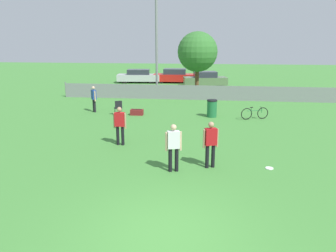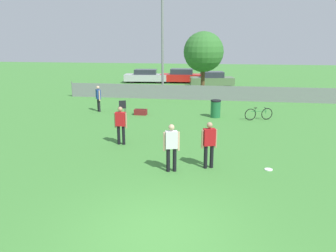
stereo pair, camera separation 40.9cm
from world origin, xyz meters
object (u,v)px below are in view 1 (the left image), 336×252
object	(u,v)px
frisbee_disc	(269,168)
tree_near_pole	(197,52)
bicycle_sideline	(255,113)
trash_bin	(212,108)
parked_car_red	(175,76)
parked_car_silver	(139,76)
spectator_in_blue	(94,97)
folding_chair_sideline	(118,107)
player_defender_red	(120,123)
light_pole	(156,21)
parked_car_olive	(205,79)
gear_bag_sideline	(137,112)
player_receiver_white	(173,145)
player_thrower_red	(211,142)

from	to	relation	value
frisbee_disc	tree_near_pole	bearing A→B (deg)	101.23
bicycle_sideline	trash_bin	bearing A→B (deg)	153.86
parked_car_red	parked_car_silver	bearing A→B (deg)	-174.01
spectator_in_blue	folding_chair_sideline	distance (m)	1.87
tree_near_pole	trash_bin	xyz separation A→B (m)	(1.24, -8.31, -2.96)
trash_bin	player_defender_red	bearing A→B (deg)	-123.22
light_pole	bicycle_sideline	distance (m)	11.84
spectator_in_blue	trash_bin	world-z (taller)	spectator_in_blue
parked_car_silver	trash_bin	bearing A→B (deg)	-69.81
spectator_in_blue	bicycle_sideline	xyz separation A→B (m)	(9.70, -0.76, -0.58)
parked_car_red	parked_car_olive	distance (m)	4.13
gear_bag_sideline	spectator_in_blue	bearing A→B (deg)	169.59
trash_bin	parked_car_red	xyz separation A→B (m)	(-3.91, 16.25, 0.19)
player_defender_red	frisbee_disc	size ratio (longest dim) A/B	5.89
player_defender_red	parked_car_red	bearing A→B (deg)	92.35
bicycle_sideline	spectator_in_blue	bearing A→B (deg)	156.10
light_pole	frisbee_disc	distance (m)	17.77
tree_near_pole	parked_car_silver	distance (m)	10.26
parked_car_red	parked_car_olive	xyz separation A→B (m)	(3.26, -2.53, -0.02)
frisbee_disc	bicycle_sideline	world-z (taller)	bicycle_sideline
spectator_in_blue	frisbee_disc	world-z (taller)	spectator_in_blue
player_defender_red	bicycle_sideline	xyz separation A→B (m)	(6.28, 5.62, -0.60)
player_defender_red	gear_bag_sideline	distance (m)	5.94
bicycle_sideline	parked_car_red	bearing A→B (deg)	91.53
spectator_in_blue	bicycle_sideline	distance (m)	9.75
tree_near_pole	trash_bin	distance (m)	8.91
light_pole	player_receiver_white	world-z (taller)	light_pole
folding_chair_sideline	parked_car_red	size ratio (longest dim) A/B	0.19
player_receiver_white	gear_bag_sideline	distance (m)	9.10
light_pole	folding_chair_sideline	distance (m)	9.49
folding_chair_sideline	player_thrower_red	bearing A→B (deg)	98.51
frisbee_disc	bicycle_sideline	xyz separation A→B (m)	(0.43, 7.60, 0.33)
spectator_in_blue	parked_car_olive	world-z (taller)	spectator_in_blue
parked_car_silver	parked_car_red	bearing A→B (deg)	1.63
light_pole	tree_near_pole	xyz separation A→B (m)	(3.23, 0.71, -2.40)
bicycle_sideline	gear_bag_sideline	world-z (taller)	bicycle_sideline
bicycle_sideline	folding_chair_sideline	bearing A→B (deg)	159.48
light_pole	frisbee_disc	xyz separation A→B (m)	(6.45, -15.49, -5.86)
light_pole	gear_bag_sideline	bearing A→B (deg)	-89.95
trash_bin	gear_bag_sideline	bearing A→B (deg)	-179.44
parked_car_red	frisbee_disc	bearing A→B (deg)	-77.98
gear_bag_sideline	parked_car_silver	distance (m)	16.12
spectator_in_blue	bicycle_sideline	size ratio (longest dim) A/B	1.03
parked_car_silver	light_pole	bearing A→B (deg)	-74.01
light_pole	player_defender_red	size ratio (longest dim) A/B	6.18
folding_chair_sideline	tree_near_pole	bearing A→B (deg)	-143.50
bicycle_sideline	parked_car_silver	xyz separation A→B (m)	(-10.17, 16.02, 0.34)
tree_near_pole	player_thrower_red	size ratio (longest dim) A/B	3.10
folding_chair_sideline	gear_bag_sideline	size ratio (longest dim) A/B	1.17
tree_near_pole	parked_car_red	distance (m)	8.82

